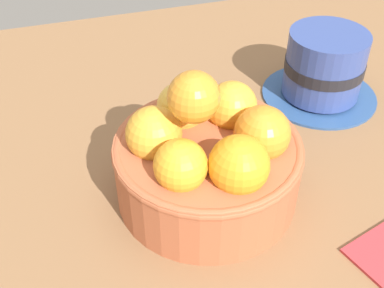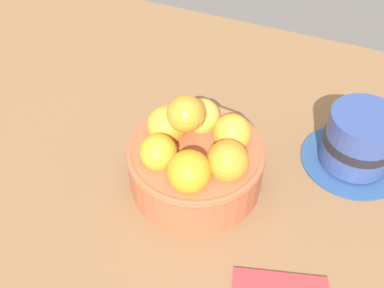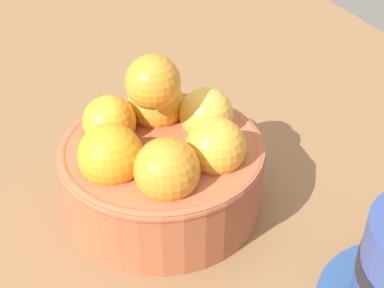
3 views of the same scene
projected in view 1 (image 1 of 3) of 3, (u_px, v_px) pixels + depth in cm
name	position (u px, v px, depth cm)	size (l,w,h in cm)	color
ground_plane	(206.00, 208.00, 48.10)	(159.60, 80.58, 3.93)	brown
terracotta_bowl	(208.00, 157.00, 43.87)	(16.77, 16.77, 13.43)	#AD5938
coffee_cup	(324.00, 68.00, 56.83)	(13.45, 13.45, 8.17)	#2B4D83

